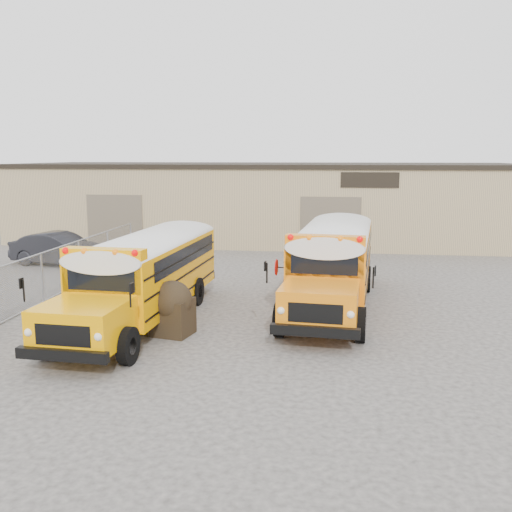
# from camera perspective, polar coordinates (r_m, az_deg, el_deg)

# --- Properties ---
(ground) EXTENTS (120.00, 120.00, 0.00)m
(ground) POSITION_cam_1_polar(r_m,az_deg,el_deg) (16.85, -6.94, -7.92)
(ground) COLOR #393734
(ground) RESTS_ON ground
(warehouse) EXTENTS (30.20, 10.20, 4.67)m
(warehouse) POSITION_cam_1_polar(r_m,az_deg,el_deg) (35.83, 1.08, 5.57)
(warehouse) COLOR tan
(warehouse) RESTS_ON ground
(chainlink_fence) EXTENTS (0.07, 18.07, 1.81)m
(chainlink_fence) POSITION_cam_1_polar(r_m,az_deg,el_deg) (21.51, -20.58, -2.06)
(chainlink_fence) COLOR #96999E
(chainlink_fence) RESTS_ON ground
(school_bus_left) EXTENTS (3.13, 9.58, 2.77)m
(school_bus_left) POSITION_cam_1_polar(r_m,az_deg,el_deg) (23.69, -5.91, 1.33)
(school_bus_left) COLOR #FFA400
(school_bus_left) RESTS_ON ground
(school_bus_right) EXTENTS (3.40, 9.97, 2.87)m
(school_bus_right) POSITION_cam_1_polar(r_m,az_deg,el_deg) (25.91, 8.80, 2.14)
(school_bus_right) COLOR orange
(school_bus_right) RESTS_ON ground
(tarp_bundle) EXTENTS (1.25, 1.18, 1.61)m
(tarp_bundle) POSITION_cam_1_polar(r_m,az_deg,el_deg) (16.78, -8.37, -5.09)
(tarp_bundle) COLOR black
(tarp_bundle) RESTS_ON ground
(car_dark) EXTENTS (4.95, 2.52, 1.56)m
(car_dark) POSITION_cam_1_polar(r_m,az_deg,el_deg) (28.66, -19.04, 0.67)
(car_dark) COLOR black
(car_dark) RESTS_ON ground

